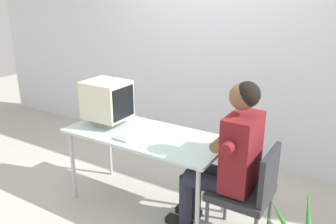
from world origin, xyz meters
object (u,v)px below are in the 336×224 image
Objects in this scene: crt_monitor at (107,100)px; keyboard at (135,132)px; person_seated at (228,156)px; office_chair at (249,189)px; desk at (145,140)px.

keyboard is (0.36, -0.05, -0.22)m from crt_monitor.
office_chair is at bearing -0.00° from person_seated.
crt_monitor is 1.52m from office_chair.
office_chair is (1.00, -0.02, -0.18)m from desk.
person_seated reaches higher than desk.
person_seated reaches higher than office_chair.
desk is 0.81m from person_seated.
desk is 3.25× the size of keyboard.
office_chair is 0.64× the size of person_seated.
crt_monitor is at bearing 178.10° from desk.
crt_monitor is at bearing 171.93° from keyboard.
office_chair is (1.44, -0.04, -0.48)m from crt_monitor.
crt_monitor is at bearing 178.35° from person_seated.
keyboard is (-0.08, -0.04, 0.08)m from desk.
desk is 1.01m from office_chair.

